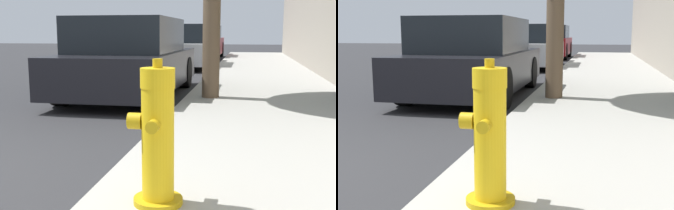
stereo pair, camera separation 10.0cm
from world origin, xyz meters
TOP-DOWN VIEW (x-y plane):
  - sidewalk_slab at (3.02, 0.00)m, footprint 2.63×40.00m
  - fire_hydrant at (2.18, -0.21)m, footprint 0.32×0.32m
  - parked_car_near at (0.60, 4.80)m, footprint 1.78×4.21m
  - parked_car_mid at (0.55, 11.23)m, footprint 1.88×4.18m
  - parked_car_far at (0.57, 16.38)m, footprint 1.80×4.05m

SIDE VIEW (x-z plane):
  - sidewalk_slab at x=3.02m, z-range 0.00..0.13m
  - fire_hydrant at x=2.18m, z-range 0.09..0.95m
  - parked_car_near at x=0.60m, z-range -0.03..1.36m
  - parked_car_mid at x=0.55m, z-range -0.02..1.37m
  - parked_car_far at x=0.57m, z-range -0.02..1.43m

